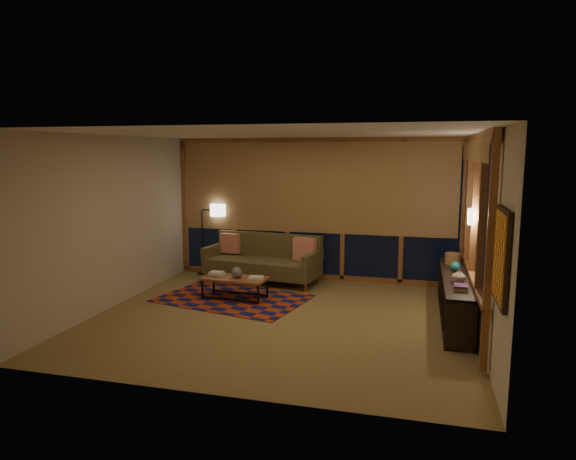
% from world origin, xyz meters
% --- Properties ---
extents(floor, '(5.50, 5.00, 0.01)m').
position_xyz_m(floor, '(0.00, 0.00, 0.00)').
color(floor, olive).
rests_on(floor, ground).
extents(ceiling, '(5.50, 5.00, 0.01)m').
position_xyz_m(ceiling, '(0.00, 0.00, 2.70)').
color(ceiling, silver).
rests_on(ceiling, walls).
extents(walls, '(5.51, 5.01, 2.70)m').
position_xyz_m(walls, '(0.00, 0.00, 1.35)').
color(walls, beige).
rests_on(walls, floor).
extents(window_wall_back, '(5.30, 0.16, 2.60)m').
position_xyz_m(window_wall_back, '(0.00, 2.43, 1.35)').
color(window_wall_back, brown).
rests_on(window_wall_back, walls).
extents(window_wall_right, '(0.16, 3.70, 2.60)m').
position_xyz_m(window_wall_right, '(2.68, 0.60, 1.35)').
color(window_wall_right, brown).
rests_on(window_wall_right, walls).
extents(wall_art, '(0.06, 0.74, 0.94)m').
position_xyz_m(wall_art, '(2.71, -1.85, 1.45)').
color(wall_art, red).
rests_on(wall_art, walls).
extents(wall_sconce, '(0.12, 0.18, 0.22)m').
position_xyz_m(wall_sconce, '(2.62, 0.45, 1.55)').
color(wall_sconce, white).
rests_on(wall_sconce, walls).
extents(sofa, '(2.23, 1.16, 0.87)m').
position_xyz_m(sofa, '(-0.92, 1.98, 0.44)').
color(sofa, brown).
rests_on(sofa, floor).
extents(pillow_left, '(0.40, 0.18, 0.38)m').
position_xyz_m(pillow_left, '(-1.65, 2.25, 0.63)').
color(pillow_left, '#B9240A').
rests_on(pillow_left, sofa).
extents(pillow_right, '(0.45, 0.26, 0.43)m').
position_xyz_m(pillow_right, '(-0.10, 2.00, 0.65)').
color(pillow_right, '#B9240A').
rests_on(pillow_right, sofa).
extents(area_rug, '(2.64, 2.04, 0.01)m').
position_xyz_m(area_rug, '(-1.05, 0.77, 0.01)').
color(area_rug, '#A73311').
rests_on(area_rug, floor).
extents(coffee_table, '(1.12, 0.57, 0.36)m').
position_xyz_m(coffee_table, '(-1.02, 0.79, 0.18)').
color(coffee_table, brown).
rests_on(coffee_table, floor).
extents(book_stack_a, '(0.26, 0.21, 0.07)m').
position_xyz_m(book_stack_a, '(-1.36, 0.84, 0.40)').
color(book_stack_a, silver).
rests_on(book_stack_a, coffee_table).
extents(book_stack_b, '(0.29, 0.25, 0.05)m').
position_xyz_m(book_stack_b, '(-0.64, 0.78, 0.39)').
color(book_stack_b, silver).
rests_on(book_stack_b, coffee_table).
extents(ceramic_pot, '(0.22, 0.22, 0.19)m').
position_xyz_m(ceramic_pot, '(-0.97, 0.76, 0.46)').
color(ceramic_pot, '#242325').
rests_on(ceramic_pot, coffee_table).
extents(floor_lamp, '(0.52, 0.38, 1.43)m').
position_xyz_m(floor_lamp, '(-2.26, 2.31, 0.71)').
color(floor_lamp, black).
rests_on(floor_lamp, floor).
extents(bookshelf, '(0.40, 2.61, 0.65)m').
position_xyz_m(bookshelf, '(2.49, 0.61, 0.33)').
color(bookshelf, black).
rests_on(bookshelf, floor).
extents(basket, '(0.25, 0.25, 0.18)m').
position_xyz_m(basket, '(2.47, 1.41, 0.74)').
color(basket, brown).
rests_on(basket, bookshelf).
extents(teal_bowl, '(0.19, 0.19, 0.15)m').
position_xyz_m(teal_bowl, '(2.49, 0.92, 0.73)').
color(teal_bowl, '#1A7F81').
rests_on(teal_bowl, bookshelf).
extents(vase, '(0.24, 0.24, 0.20)m').
position_xyz_m(vase, '(2.49, 0.21, 0.75)').
color(vase, tan).
rests_on(vase, bookshelf).
extents(shelf_book_stack, '(0.20, 0.25, 0.07)m').
position_xyz_m(shelf_book_stack, '(2.49, -0.18, 0.69)').
color(shelf_book_stack, silver).
rests_on(shelf_book_stack, bookshelf).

